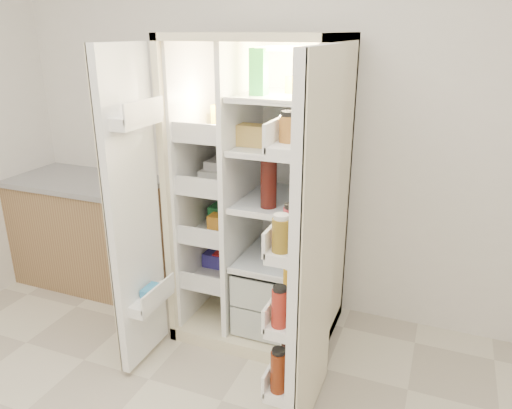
% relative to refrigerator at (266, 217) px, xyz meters
% --- Properties ---
extents(wall_back, '(4.00, 0.02, 2.70)m').
position_rel_refrigerator_xyz_m(wall_back, '(0.05, 0.35, 0.61)').
color(wall_back, white).
rests_on(wall_back, floor).
extents(refrigerator, '(0.92, 0.70, 1.80)m').
position_rel_refrigerator_xyz_m(refrigerator, '(0.00, 0.00, 0.00)').
color(refrigerator, beige).
rests_on(refrigerator, floor).
extents(freezer_door, '(0.15, 0.40, 1.72)m').
position_rel_refrigerator_xyz_m(freezer_door, '(-0.52, -0.60, 0.15)').
color(freezer_door, white).
rests_on(freezer_door, floor).
extents(fridge_door, '(0.17, 0.58, 1.72)m').
position_rel_refrigerator_xyz_m(fridge_door, '(0.46, -0.69, 0.13)').
color(fridge_door, white).
rests_on(fridge_door, floor).
extents(kitchen_counter, '(1.11, 0.59, 0.80)m').
position_rel_refrigerator_xyz_m(kitchen_counter, '(-1.42, 0.06, -0.34)').
color(kitchen_counter, olive).
rests_on(kitchen_counter, floor).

